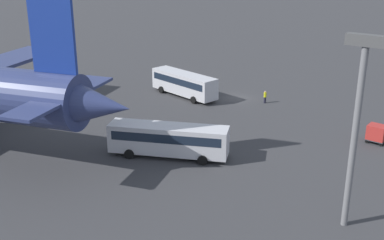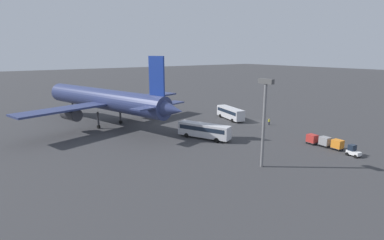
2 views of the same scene
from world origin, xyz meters
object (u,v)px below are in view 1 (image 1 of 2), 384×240
object	(u,v)px
shuttle_bus_far	(168,138)
worker_person	(265,97)
cargo_cart_red	(377,133)
shuttle_bus_near	(184,83)

from	to	relation	value
shuttle_bus_far	worker_person	xyz separation A→B (m)	(0.10, -21.94, -1.14)
cargo_cart_red	shuttle_bus_near	bearing A→B (deg)	-4.40
shuttle_bus_far	cargo_cart_red	distance (m)	23.05
shuttle_bus_near	cargo_cart_red	distance (m)	27.84
worker_person	cargo_cart_red	size ratio (longest dim) A/B	0.83
shuttle_bus_near	cargo_cart_red	world-z (taller)	shuttle_bus_near
cargo_cart_red	worker_person	bearing A→B (deg)	-19.59
worker_person	cargo_cart_red	xyz separation A→B (m)	(-16.65, 5.92, 0.32)
worker_person	cargo_cart_red	world-z (taller)	cargo_cart_red
cargo_cart_red	shuttle_bus_far	bearing A→B (deg)	44.07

